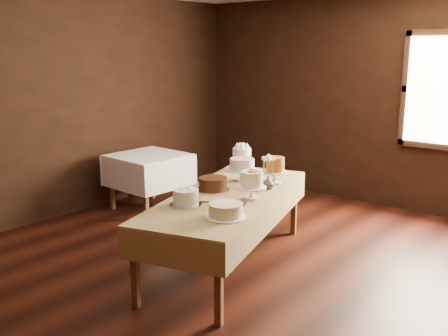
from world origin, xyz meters
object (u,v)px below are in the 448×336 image
(cake_meringue, at_px, (242,160))
(cake_server_e, at_px, (193,198))
(cake_server_a, at_px, (218,203))
(cake_server_d, at_px, (265,189))
(cake_chocolate, at_px, (213,184))
(cake_swirl, at_px, (186,198))
(cake_cream, at_px, (226,211))
(display_table, at_px, (228,199))
(cake_server_b, at_px, (242,208))
(flower_vase, at_px, (268,183))
(cake_lattice, at_px, (242,171))
(cake_flowers, at_px, (252,187))
(cake_caramel, at_px, (275,172))
(side_table, at_px, (149,161))

(cake_meringue, distance_m, cake_server_e, 1.25)
(cake_server_a, height_order, cake_server_d, same)
(cake_meringue, bearing_deg, cake_server_e, -73.56)
(cake_chocolate, bearing_deg, cake_swirl, -75.44)
(cake_chocolate, bearing_deg, cake_cream, -41.92)
(display_table, bearing_deg, cake_chocolate, 176.71)
(cake_server_b, bearing_deg, cake_server_a, -111.63)
(flower_vase, bearing_deg, cake_chocolate, -134.91)
(cake_lattice, bearing_deg, cake_server_b, -52.32)
(cake_server_b, bearing_deg, flower_vase, 171.59)
(cake_meringue, distance_m, cake_swirl, 1.47)
(cake_flowers, relative_size, cake_cream, 0.83)
(cake_flowers, height_order, cake_server_b, cake_flowers)
(cake_lattice, bearing_deg, cake_cream, -58.54)
(cake_server_d, xyz_separation_m, cake_server_e, (-0.34, -0.69, 0.00))
(cake_server_b, height_order, flower_vase, flower_vase)
(cake_meringue, height_order, cake_caramel, cake_caramel)
(display_table, distance_m, flower_vase, 0.46)
(side_table, relative_size, cake_server_b, 3.79)
(cake_server_e, bearing_deg, cake_chocolate, 78.61)
(cake_lattice, height_order, cake_swirl, cake_lattice)
(cake_meringue, xyz_separation_m, cake_server_a, (0.63, -1.16, -0.12))
(cake_server_b, bearing_deg, cake_caramel, 171.85)
(cake_swirl, distance_m, flower_vase, 0.95)
(cake_caramel, height_order, cake_chocolate, cake_caramel)
(cake_cream, height_order, cake_server_e, cake_cream)
(cake_meringue, height_order, cake_cream, cake_meringue)
(cake_server_a, xyz_separation_m, cake_server_e, (-0.27, -0.03, 0.00))
(side_table, bearing_deg, cake_server_d, -10.33)
(display_table, relative_size, cake_server_d, 10.54)
(cake_server_b, bearing_deg, cake_lattice, -166.79)
(cake_swirl, height_order, cake_server_a, cake_swirl)
(cake_swirl, bearing_deg, cake_server_b, 28.91)
(side_table, distance_m, cake_cream, 2.75)
(cake_chocolate, height_order, cake_server_d, cake_chocolate)
(flower_vase, bearing_deg, cake_server_b, -73.94)
(cake_caramel, height_order, cake_server_e, cake_caramel)
(display_table, height_order, cake_server_b, cake_server_b)
(display_table, bearing_deg, cake_lattice, 113.19)
(flower_vase, bearing_deg, cake_meringue, 145.76)
(cake_lattice, relative_size, cake_cream, 0.93)
(cake_swirl, bearing_deg, cake_caramel, 81.06)
(side_table, relative_size, cake_chocolate, 2.33)
(cake_swirl, relative_size, cake_cream, 0.84)
(cake_meringue, bearing_deg, cake_chocolate, -70.25)
(side_table, relative_size, cake_meringue, 3.37)
(cake_lattice, relative_size, cake_flowers, 1.12)
(cake_lattice, distance_m, cake_server_d, 0.43)
(cake_meringue, relative_size, cake_server_b, 1.12)
(flower_vase, bearing_deg, cake_caramel, 107.08)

